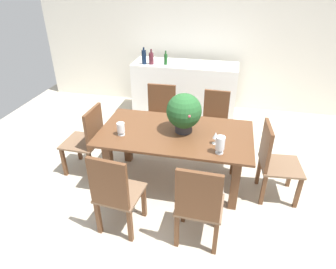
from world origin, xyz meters
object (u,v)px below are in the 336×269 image
chair_foot_end (273,159)px  chair_far_right (215,119)px  kitchen_counter (185,90)px  chair_far_left (161,112)px  dining_table (175,142)px  crystal_vase_center_near (121,128)px  wine_bottle_dark (166,59)px  chair_near_right (199,204)px  crystal_vase_left (220,144)px  chair_near_left (115,192)px  wine_glass (216,136)px  flower_centerpiece (184,112)px  wine_bottle_amber (144,57)px  chair_head_end (88,137)px  wine_bottle_clear (151,58)px

chair_foot_end → chair_far_right: 1.21m
kitchen_counter → chair_far_left: bearing=-100.3°
dining_table → chair_far_left: chair_far_left is taller
crystal_vase_center_near → wine_bottle_dark: size_ratio=0.66×
dining_table → chair_near_right: bearing=-66.6°
kitchen_counter → wine_bottle_dark: bearing=-159.2°
crystal_vase_left → chair_near_left: bearing=-147.8°
wine_glass → kitchen_counter: kitchen_counter is taller
flower_centerpiece → kitchen_counter: 2.09m
crystal_vase_left → wine_bottle_amber: size_ratio=0.69×
chair_head_end → kitchen_counter: bearing=157.1°
chair_foot_end → flower_centerpiece: (-1.08, 0.05, 0.48)m
chair_head_end → wine_glass: chair_head_end is taller
wine_glass → chair_head_end: bearing=174.5°
crystal_vase_left → kitchen_counter: 2.54m
chair_head_end → wine_glass: bearing=86.4°
crystal_vase_left → crystal_vase_center_near: (-1.16, 0.15, -0.03)m
wine_bottle_clear → wine_bottle_dark: bearing=7.8°
crystal_vase_left → wine_bottle_dark: (-1.10, 2.27, 0.22)m
chair_far_left → wine_bottle_clear: bearing=110.4°
chair_near_left → chair_far_left: chair_near_left is taller
crystal_vase_left → chair_foot_end: bearing=28.5°
flower_centerpiece → crystal_vase_left: (0.46, -0.39, -0.14)m
chair_near_left → flower_centerpiece: (0.52, 1.00, 0.47)m
chair_foot_end → wine_glass: 0.77m
chair_head_end → wine_glass: (1.66, -0.16, 0.32)m
crystal_vase_left → wine_bottle_clear: size_ratio=0.78×
chair_near_right → flower_centerpiece: size_ratio=2.02×
chair_head_end → chair_near_right: 1.84m
chair_near_right → wine_glass: size_ratio=6.59×
dining_table → chair_far_left: 1.05m
chair_far_right → wine_bottle_clear: size_ratio=3.53×
chair_head_end → chair_foot_end: (2.34, -0.01, 0.00)m
crystal_vase_left → wine_bottle_amber: wine_bottle_amber is taller
crystal_vase_left → crystal_vase_center_near: bearing=172.7°
chair_far_right → wine_bottle_dark: (-0.97, 0.97, 0.58)m
dining_table → crystal_vase_left: crystal_vase_left is taller
chair_far_right → wine_bottle_amber: size_ratio=3.16×
crystal_vase_left → wine_bottle_clear: 2.62m
wine_bottle_amber → flower_centerpiece: bearing=-60.9°
chair_near_left → chair_far_left: 1.92m
dining_table → wine_bottle_amber: wine_bottle_amber is taller
dining_table → chair_near_left: chair_near_left is taller
wine_bottle_dark → wine_bottle_clear: size_ratio=0.92×
crystal_vase_left → wine_bottle_amber: (-1.47, 2.22, 0.25)m
chair_foot_end → kitchen_counter: (-1.39, 2.05, -0.04)m
chair_head_end → chair_near_right: (1.58, -0.95, 0.01)m
wine_bottle_dark → wine_bottle_amber: wine_bottle_amber is taller
flower_centerpiece → wine_glass: 0.47m
crystal_vase_left → kitchen_counter: size_ratio=0.11×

